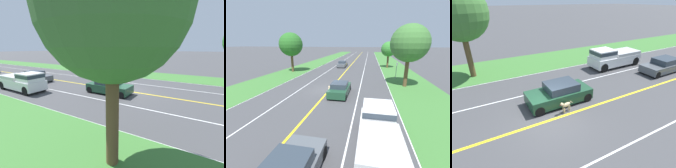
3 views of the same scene
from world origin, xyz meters
TOP-DOWN VIEW (x-y plane):
  - ground_plane at (0.00, 0.00)m, footprint 400.00×400.00m
  - centre_divider_line at (0.00, 0.00)m, footprint 0.18×160.00m
  - lane_edge_line_right at (7.00, 0.00)m, footprint 0.14×160.00m
  - lane_dash_same_dir at (3.50, 0.00)m, footprint 0.10×160.00m
  - lane_dash_oncoming at (-3.50, 0.00)m, footprint 0.10×160.00m
  - grass_verge_right at (10.00, 0.00)m, footprint 6.00×160.00m
  - ego_car at (1.53, -1.33)m, footprint 1.90×4.21m
  - dog at (0.28, -1.11)m, footprint 0.35×1.04m
  - pickup_truck at (5.11, -9.26)m, footprint 2.02×5.37m
  - car_trailing_near at (1.70, -12.48)m, footprint 1.86×4.56m
  - roadside_tree_right_near at (9.05, 3.44)m, footprint 4.49×4.49m

SIDE VIEW (x-z plane):
  - ground_plane at x=0.00m, z-range 0.00..0.00m
  - centre_divider_line at x=0.00m, z-range 0.00..0.01m
  - lane_edge_line_right at x=7.00m, z-range 0.00..0.01m
  - lane_dash_same_dir at x=3.50m, z-range 0.00..0.01m
  - lane_dash_oncoming at x=-3.50m, z-range 0.00..0.01m
  - grass_verge_right at x=10.00m, z-range 0.00..0.03m
  - dog at x=0.28m, z-range 0.11..0.90m
  - car_trailing_near at x=1.70m, z-range -0.04..1.27m
  - ego_car at x=1.53m, z-range -0.04..1.35m
  - pickup_truck at x=5.11m, z-range 0.02..1.92m
  - roadside_tree_right_near at x=9.05m, z-range 1.52..9.12m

